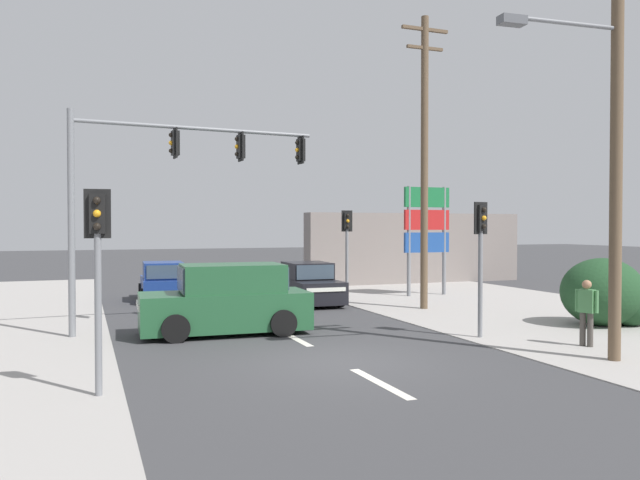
{
  "coord_description": "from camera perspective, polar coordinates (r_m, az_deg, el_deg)",
  "views": [
    {
      "loc": [
        -5.16,
        -12.38,
        2.92
      ],
      "look_at": [
        1.09,
        4.0,
        2.54
      ],
      "focal_mm": 35.0,
      "sensor_mm": 36.0,
      "label": 1
    }
  ],
  "objects": [
    {
      "name": "pedestal_signal_far_median",
      "position": [
        24.8,
        2.48,
        0.08
      ],
      "size": [
        0.44,
        0.3,
        3.56
      ],
      "color": "slate",
      "rests_on": "ground"
    },
    {
      "name": "hatchback_oncoming_near",
      "position": [
        25.4,
        -14.18,
        -3.81
      ],
      "size": [
        1.93,
        3.71,
        1.53
      ],
      "color": "navy",
      "rests_on": "ground"
    },
    {
      "name": "pedestal_signal_left_kerb",
      "position": [
        11.27,
        -19.66,
        -1.39
      ],
      "size": [
        0.44,
        0.3,
        3.56
      ],
      "color": "slate",
      "rests_on": "ground"
    },
    {
      "name": "suv_crossing_left",
      "position": [
        17.2,
        -8.5,
        -5.57
      ],
      "size": [
        4.62,
        2.23,
        1.9
      ],
      "color": "#235633",
      "rests_on": "ground"
    },
    {
      "name": "pedestal_signal_right_kerb",
      "position": [
        16.77,
        14.48,
        -0.52
      ],
      "size": [
        0.44,
        0.3,
        3.56
      ],
      "color": "slate",
      "rests_on": "ground"
    },
    {
      "name": "traffic_signal_mast",
      "position": [
        17.9,
        -14.14,
        5.8
      ],
      "size": [
        6.88,
        0.76,
        6.0
      ],
      "color": "slate",
      "rests_on": "ground"
    },
    {
      "name": "lane_dash_mid",
      "position": [
        16.48,
        -2.33,
        -8.95
      ],
      "size": [
        0.2,
        2.4,
        0.01
      ],
      "primitive_type": "cube",
      "color": "silver",
      "rests_on": "ground"
    },
    {
      "name": "shopping_plaza_sign",
      "position": [
        26.59,
        9.73,
        1.36
      ],
      "size": [
        2.1,
        0.16,
        4.6
      ],
      "color": "slate",
      "rests_on": "ground"
    },
    {
      "name": "ground_plane",
      "position": [
        13.72,
        1.74,
        -11.05
      ],
      "size": [
        140.0,
        140.0,
        0.0
      ],
      "primitive_type": "plane",
      "color": "#3A3A3D"
    },
    {
      "name": "shopfront_wall_far",
      "position": [
        32.68,
        8.76,
        -0.74
      ],
      "size": [
        12.0,
        1.0,
        3.6
      ],
      "primitive_type": "cube",
      "color": "gray",
      "rests_on": "ground"
    },
    {
      "name": "lane_dash_near",
      "position": [
        11.95,
        5.53,
        -12.89
      ],
      "size": [
        0.2,
        2.4,
        0.01
      ],
      "primitive_type": "cube",
      "color": "silver",
      "rests_on": "ground"
    },
    {
      "name": "sedan_oncoming_mid",
      "position": [
        23.75,
        -1.15,
        -4.12
      ],
      "size": [
        2.0,
        4.29,
        1.56
      ],
      "color": "black",
      "rests_on": "ground"
    },
    {
      "name": "lane_dash_far",
      "position": [
        21.22,
        -6.66,
        -6.67
      ],
      "size": [
        0.2,
        2.4,
        0.01
      ],
      "primitive_type": "cube",
      "color": "silver",
      "rests_on": "ground"
    },
    {
      "name": "pedestrian_at_kerb",
      "position": [
        16.45,
        23.19,
        -5.82
      ],
      "size": [
        0.35,
        0.52,
        1.63
      ],
      "color": "#47423D",
      "rests_on": "ground"
    },
    {
      "name": "kerb_right_verge",
      "position": [
        20.39,
        23.61,
        -7.06
      ],
      "size": [
        10.0,
        44.0,
        0.02
      ],
      "primitive_type": "cube",
      "color": "#A39E99",
      "rests_on": "ground"
    },
    {
      "name": "utility_pole_midground_right",
      "position": [
        22.37,
        9.53,
        7.53
      ],
      "size": [
        1.8,
        0.26,
        10.27
      ],
      "color": "brown",
      "rests_on": "ground"
    },
    {
      "name": "utility_pole_foreground_right",
      "position": [
        14.97,
        25.11,
        10.41
      ],
      "size": [
        3.78,
        0.48,
        9.94
      ],
      "color": "brown",
      "rests_on": "ground"
    },
    {
      "name": "roadside_bush",
      "position": [
        20.18,
        24.74,
        -4.5
      ],
      "size": [
        2.58,
        2.21,
        2.0
      ],
      "color": "#1E4223",
      "rests_on": "ground"
    }
  ]
}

